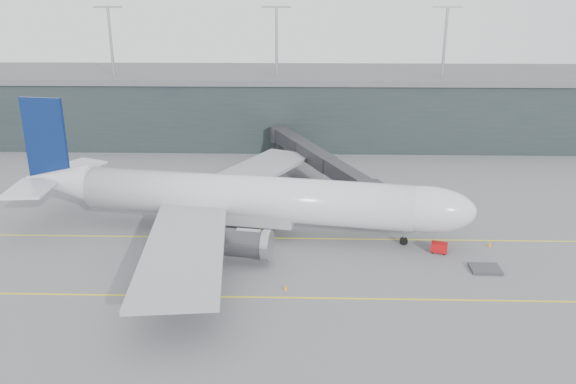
{
  "coord_description": "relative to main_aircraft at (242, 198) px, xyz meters",
  "views": [
    {
      "loc": [
        10.94,
        -73.08,
        29.68
      ],
      "look_at": [
        8.93,
        -4.0,
        6.54
      ],
      "focal_mm": 35.0,
      "sensor_mm": 36.0,
      "label": 1
    }
  ],
  "objects": [
    {
      "name": "taxiline_lead_main",
      "position": [
        2.28,
        22.05,
        -4.93
      ],
      "size": [
        0.25,
        60.0,
        0.02
      ],
      "primitive_type": "cube",
      "color": "yellow",
      "rests_on": "ground"
    },
    {
      "name": "cone_tail",
      "position": [
        -10.01,
        -7.35,
        -4.63
      ],
      "size": [
        0.39,
        0.39,
        0.62
      ],
      "primitive_type": "cone",
      "color": "red",
      "rests_on": "ground"
    },
    {
      "name": "taxiline_b",
      "position": [
        -2.72,
        -17.95,
        -4.93
      ],
      "size": [
        160.0,
        0.25,
        0.02
      ],
      "primitive_type": "cube",
      "color": "yellow",
      "rests_on": "ground"
    },
    {
      "name": "terminal",
      "position": [
        -2.72,
        60.05,
        2.68
      ],
      "size": [
        240.0,
        36.0,
        29.0
      ],
      "color": "#1E292A",
      "rests_on": "ground"
    },
    {
      "name": "jet_bridge",
      "position": [
        11.81,
        24.68,
        -0.2
      ],
      "size": [
        17.98,
        43.53,
        6.33
      ],
      "rotation": [
        0.0,
        0.0,
        0.37
      ],
      "color": "#28282D",
      "rests_on": "ground"
    },
    {
      "name": "cone_nose",
      "position": [
        32.31,
        -3.8,
        -4.55
      ],
      "size": [
        0.49,
        0.49,
        0.78
      ],
      "primitive_type": "cone",
      "color": "orange",
      "rests_on": "ground"
    },
    {
      "name": "ground",
      "position": [
        -2.72,
        2.05,
        -4.94
      ],
      "size": [
        320.0,
        320.0,
        0.0
      ],
      "primitive_type": "plane",
      "color": "#5E5E63",
      "rests_on": "ground"
    },
    {
      "name": "uld_a",
      "position": [
        -7.59,
        12.7,
        -4.06
      ],
      "size": [
        2.27,
        2.07,
        1.68
      ],
      "rotation": [
        0.0,
        0.0,
        0.4
      ],
      "color": "#37373C",
      "rests_on": "ground"
    },
    {
      "name": "cone_wing_port",
      "position": [
        7.22,
        11.58,
        -4.61
      ],
      "size": [
        0.42,
        0.42,
        0.67
      ],
      "primitive_type": "cone",
      "color": "orange",
      "rests_on": "ground"
    },
    {
      "name": "taxiline_a",
      "position": [
        -2.72,
        -1.95,
        -4.93
      ],
      "size": [
        160.0,
        0.25,
        0.02
      ],
      "primitive_type": "cube",
      "color": "yellow",
      "rests_on": "ground"
    },
    {
      "name": "uld_c",
      "position": [
        -3.93,
        13.2,
        -4.03
      ],
      "size": [
        2.34,
        2.14,
        1.73
      ],
      "rotation": [
        0.0,
        0.0,
        -0.4
      ],
      "color": "#37373C",
      "rests_on": "ground"
    },
    {
      "name": "cone_wing_stbd",
      "position": [
        6.33,
        -16.26,
        -4.59
      ],
      "size": [
        0.45,
        0.45,
        0.71
      ],
      "primitive_type": "cone",
      "color": "orange",
      "rests_on": "ground"
    },
    {
      "name": "uld_b",
      "position": [
        -5.55,
        12.7,
        -4.07
      ],
      "size": [
        2.15,
        1.91,
        1.65
      ],
      "rotation": [
        0.0,
        0.0,
        -0.29
      ],
      "color": "#37373C",
      "rests_on": "ground"
    },
    {
      "name": "baggage_dolly",
      "position": [
        29.67,
        -10.77,
        -4.74
      ],
      "size": [
        3.53,
        2.86,
        0.34
      ],
      "primitive_type": "cube",
      "rotation": [
        0.0,
        0.0,
        -0.03
      ],
      "color": "#353439",
      "rests_on": "ground"
    },
    {
      "name": "gse_cart",
      "position": [
        25.34,
        -5.98,
        -4.19
      ],
      "size": [
        2.25,
        1.77,
        1.34
      ],
      "rotation": [
        0.0,
        0.0,
        -0.29
      ],
      "color": "#AA0C0E",
      "rests_on": "ground"
    },
    {
      "name": "main_aircraft",
      "position": [
        0.0,
        0.0,
        0.0
      ],
      "size": [
        62.66,
        58.21,
        17.61
      ],
      "rotation": [
        0.0,
        0.0,
        -0.17
      ],
      "color": "silver",
      "rests_on": "ground"
    }
  ]
}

